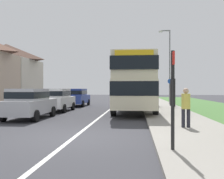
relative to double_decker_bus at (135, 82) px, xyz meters
name	(u,v)px	position (x,y,z in m)	size (l,w,h in m)	color
ground_plane	(74,138)	(-1.97, -9.60, -2.14)	(120.00, 120.00, 0.00)	#38383D
lane_marking_centre	(104,114)	(-1.97, -1.60, -2.14)	(0.14, 60.00, 0.01)	silver
pavement_near_side	(175,117)	(2.23, -3.60, -2.08)	(3.20, 68.00, 0.12)	gray
double_decker_bus	(135,82)	(0.00, 0.00, 0.00)	(2.80, 9.62, 3.70)	beige
parked_car_silver	(29,102)	(-5.65, -4.63, -1.24)	(1.89, 4.14, 1.64)	#B7B7BC
parked_car_white	(56,99)	(-5.66, 0.13, -1.24)	(1.98, 4.03, 1.64)	silver
parked_car_blue	(77,97)	(-5.48, 5.70, -1.24)	(1.92, 4.45, 1.64)	navy
pedestrian_at_stop	(186,106)	(2.07, -7.70, -1.16)	(0.34, 0.34, 1.67)	#23232D
pedestrian_walking_away	(157,96)	(1.88, 4.54, -1.16)	(0.34, 0.34, 1.67)	#23232D
bus_stop_sign	(173,93)	(1.03, -11.50, -0.60)	(0.09, 0.52, 2.60)	black
cycle_route_sign	(170,91)	(3.11, 5.23, -0.71)	(0.44, 0.08, 2.52)	slate
street_lamp_mid	(169,62)	(3.33, 8.02, 2.15)	(1.14, 0.20, 7.48)	slate
street_lamp_far	(155,72)	(3.32, 27.19, 2.31)	(1.14, 0.20, 7.79)	slate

